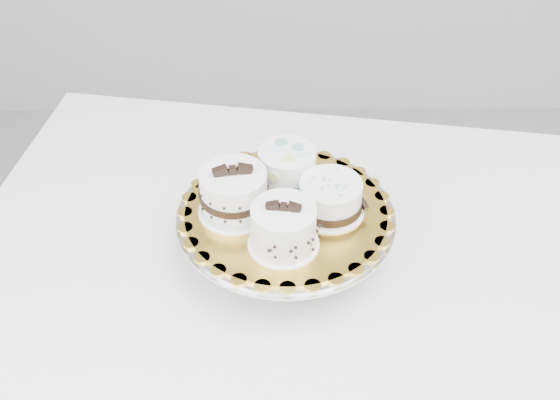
{
  "coord_description": "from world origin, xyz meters",
  "views": [
    {
      "loc": [
        -0.16,
        -0.67,
        1.62
      ],
      "look_at": [
        -0.16,
        0.18,
        0.87
      ],
      "focal_mm": 45.0,
      "sensor_mm": 36.0,
      "label": 1
    }
  ],
  "objects_px": {
    "cake_ribbon": "(331,198)",
    "cake_board": "(286,212)",
    "cake_stand": "(286,227)",
    "cake_banded": "(234,194)",
    "table": "(304,272)",
    "cake_swirl": "(283,228)",
    "cake_dots": "(287,168)"
  },
  "relations": [
    {
      "from": "cake_stand",
      "to": "cake_swirl",
      "type": "bearing_deg",
      "value": -93.76
    },
    {
      "from": "cake_ribbon",
      "to": "table",
      "type": "bearing_deg",
      "value": 120.81
    },
    {
      "from": "cake_swirl",
      "to": "cake_ribbon",
      "type": "distance_m",
      "value": 0.11
    },
    {
      "from": "cake_board",
      "to": "cake_banded",
      "type": "relative_size",
      "value": 2.72
    },
    {
      "from": "cake_ribbon",
      "to": "cake_stand",
      "type": "bearing_deg",
      "value": 160.43
    },
    {
      "from": "table",
      "to": "cake_banded",
      "type": "distance_m",
      "value": 0.25
    },
    {
      "from": "table",
      "to": "cake_swirl",
      "type": "xyz_separation_m",
      "value": [
        -0.04,
        -0.11,
        0.22
      ]
    },
    {
      "from": "cake_board",
      "to": "cake_stand",
      "type": "bearing_deg",
      "value": 135.0
    },
    {
      "from": "cake_stand",
      "to": "cake_ribbon",
      "type": "bearing_deg",
      "value": -0.33
    },
    {
      "from": "cake_swirl",
      "to": "cake_board",
      "type": "bearing_deg",
      "value": 93.55
    },
    {
      "from": "cake_banded",
      "to": "cake_board",
      "type": "bearing_deg",
      "value": -9.02
    },
    {
      "from": "cake_swirl",
      "to": "cake_dots",
      "type": "xyz_separation_m",
      "value": [
        0.01,
        0.15,
        0.0
      ]
    },
    {
      "from": "cake_banded",
      "to": "cake_dots",
      "type": "distance_m",
      "value": 0.11
    },
    {
      "from": "cake_banded",
      "to": "cake_swirl",
      "type": "bearing_deg",
      "value": -53.51
    },
    {
      "from": "table",
      "to": "cake_swirl",
      "type": "height_order",
      "value": "cake_swirl"
    },
    {
      "from": "table",
      "to": "cake_banded",
      "type": "xyz_separation_m",
      "value": [
        -0.12,
        -0.03,
        0.22
      ]
    },
    {
      "from": "cake_banded",
      "to": "cake_dots",
      "type": "height_order",
      "value": "cake_banded"
    },
    {
      "from": "cake_swirl",
      "to": "cake_dots",
      "type": "bearing_deg",
      "value": 94.31
    },
    {
      "from": "cake_stand",
      "to": "cake_board",
      "type": "xyz_separation_m",
      "value": [
        0.0,
        -0.0,
        0.03
      ]
    },
    {
      "from": "cake_stand",
      "to": "cake_swirl",
      "type": "xyz_separation_m",
      "value": [
        -0.01,
        -0.08,
        0.07
      ]
    },
    {
      "from": "cake_stand",
      "to": "cake_board",
      "type": "relative_size",
      "value": 1.09
    },
    {
      "from": "cake_board",
      "to": "cake_dots",
      "type": "bearing_deg",
      "value": 87.88
    },
    {
      "from": "cake_stand",
      "to": "cake_swirl",
      "type": "height_order",
      "value": "cake_swirl"
    },
    {
      "from": "cake_board",
      "to": "cake_ribbon",
      "type": "xyz_separation_m",
      "value": [
        0.07,
        -0.0,
        0.03
      ]
    },
    {
      "from": "cake_stand",
      "to": "cake_banded",
      "type": "bearing_deg",
      "value": 179.43
    },
    {
      "from": "cake_board",
      "to": "cake_banded",
      "type": "distance_m",
      "value": 0.09
    },
    {
      "from": "cake_board",
      "to": "cake_dots",
      "type": "height_order",
      "value": "cake_dots"
    },
    {
      "from": "cake_board",
      "to": "cake_swirl",
      "type": "relative_size",
      "value": 2.97
    },
    {
      "from": "cake_stand",
      "to": "cake_swirl",
      "type": "distance_m",
      "value": 0.1
    },
    {
      "from": "cake_board",
      "to": "cake_swirl",
      "type": "height_order",
      "value": "cake_swirl"
    },
    {
      "from": "cake_board",
      "to": "cake_swirl",
      "type": "distance_m",
      "value": 0.09
    },
    {
      "from": "cake_ribbon",
      "to": "cake_board",
      "type": "bearing_deg",
      "value": 160.43
    }
  ]
}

